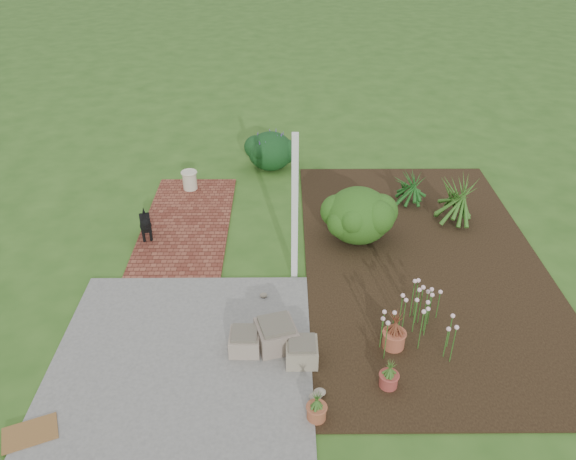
{
  "coord_description": "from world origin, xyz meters",
  "views": [
    {
      "loc": [
        0.15,
        -7.28,
        5.56
      ],
      "look_at": [
        0.2,
        0.4,
        0.7
      ],
      "focal_mm": 35.0,
      "sensor_mm": 36.0,
      "label": 1
    }
  ],
  "objects_px": {
    "black_dog": "(145,223)",
    "stone_trough_near": "(302,352)",
    "cream_ceramic_urn": "(190,180)",
    "evergreen_shrub": "(358,214)"
  },
  "relations": [
    {
      "from": "stone_trough_near",
      "to": "evergreen_shrub",
      "type": "distance_m",
      "value": 3.23
    },
    {
      "from": "black_dog",
      "to": "cream_ceramic_urn",
      "type": "xyz_separation_m",
      "value": [
        0.51,
        1.89,
        -0.12
      ]
    },
    {
      "from": "black_dog",
      "to": "evergreen_shrub",
      "type": "xyz_separation_m",
      "value": [
        3.77,
        0.01,
        0.17
      ]
    },
    {
      "from": "black_dog",
      "to": "stone_trough_near",
      "type": "bearing_deg",
      "value": -64.29
    },
    {
      "from": "black_dog",
      "to": "cream_ceramic_urn",
      "type": "bearing_deg",
      "value": 58.98
    },
    {
      "from": "stone_trough_near",
      "to": "cream_ceramic_urn",
      "type": "distance_m",
      "value": 5.37
    },
    {
      "from": "black_dog",
      "to": "cream_ceramic_urn",
      "type": "relative_size",
      "value": 1.56
    },
    {
      "from": "black_dog",
      "to": "evergreen_shrub",
      "type": "bearing_deg",
      "value": -15.85
    },
    {
      "from": "cream_ceramic_urn",
      "to": "evergreen_shrub",
      "type": "relative_size",
      "value": 0.33
    },
    {
      "from": "stone_trough_near",
      "to": "evergreen_shrub",
      "type": "height_order",
      "value": "evergreen_shrub"
    }
  ]
}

